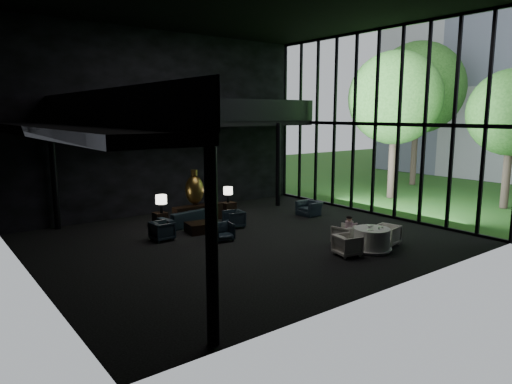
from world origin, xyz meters
TOP-DOWN VIEW (x-y plane):
  - floor at (0.00, 0.00)m, footprint 14.00×12.00m
  - ceiling at (0.00, 0.00)m, footprint 14.00×12.00m
  - wall_back at (0.00, 6.00)m, footprint 14.00×0.04m
  - wall_front at (0.00, -6.00)m, footprint 14.00×0.04m
  - wall_left at (-7.00, 0.00)m, footprint 0.04×12.00m
  - curtain_wall at (6.95, 0.00)m, footprint 0.20×12.00m
  - mezzanine_left at (-6.00, 0.00)m, footprint 2.00×12.00m
  - mezzanine_back at (1.00, 5.00)m, footprint 12.00×2.00m
  - railing_left at (-5.00, 0.00)m, footprint 0.06×12.00m
  - railing_back at (1.00, 4.00)m, footprint 12.00×0.06m
  - column_sw at (-5.00, -5.70)m, footprint 0.24×0.24m
  - column_nw at (-5.00, 5.70)m, footprint 0.24×0.24m
  - column_ne at (4.80, 4.00)m, footprint 0.24×0.24m
  - tree_near at (11.00, 2.00)m, footprint 4.80×4.80m
  - tree_mid at (13.00, -3.00)m, footprint 4.00×4.00m
  - tree_far at (16.00, 4.00)m, footprint 5.60×5.60m
  - console at (0.00, 3.46)m, footprint 2.17×0.49m
  - bronze_urn at (0.00, 3.72)m, footprint 0.78×0.78m
  - side_table_left at (-1.60, 3.72)m, footprint 0.49×0.49m
  - table_lamp_left at (-1.60, 3.57)m, footprint 0.44×0.44m
  - side_table_right at (1.60, 3.59)m, footprint 0.55×0.55m
  - table_lamp_right at (1.60, 3.60)m, footprint 0.40×0.40m
  - sofa at (-0.80, 3.08)m, footprint 2.39×1.00m
  - lounge_armchair_west at (-2.48, 1.71)m, footprint 0.68×0.72m
  - lounge_armchair_east at (0.57, 1.67)m, footprint 0.77×0.80m
  - lounge_armchair_south at (-0.80, 0.37)m, footprint 0.69×0.66m
  - window_armchair at (4.48, 1.48)m, footprint 0.59×0.87m
  - coffee_table at (-0.93, 1.83)m, footprint 0.99×0.99m
  - dining_table at (2.41, -3.61)m, footprint 1.32×1.32m
  - dining_chair_north at (2.33, -2.52)m, footprint 0.76×0.72m
  - dining_chair_east at (3.36, -3.49)m, footprint 0.81×0.85m
  - dining_chair_west at (1.38, -3.48)m, footprint 0.78×0.81m
  - child at (2.35, -2.69)m, footprint 0.27×0.27m
  - plate_a at (2.20, -3.69)m, footprint 0.28×0.28m
  - plate_b at (2.65, -3.34)m, footprint 0.28×0.28m
  - saucer at (2.74, -3.69)m, footprint 0.18×0.18m
  - coffee_cup at (2.70, -3.79)m, footprint 0.09×0.09m
  - cereal_bowl at (2.43, -3.49)m, footprint 0.14×0.14m
  - cream_pot at (2.49, -3.82)m, footprint 0.09×0.09m

SIDE VIEW (x-z plane):
  - floor at x=0.00m, z-range -0.01..0.01m
  - coffee_table at x=-0.93m, z-range 0.00..0.38m
  - side_table_left at x=-1.60m, z-range 0.00..0.54m
  - side_table_right at x=1.60m, z-range 0.00..0.60m
  - lounge_armchair_south at x=-0.80m, z-range 0.00..0.63m
  - dining_table at x=2.41m, z-range -0.05..0.70m
  - dining_chair_north at x=2.33m, z-range 0.00..0.68m
  - console at x=0.00m, z-range 0.00..0.69m
  - lounge_armchair_east at x=0.57m, z-range 0.00..0.71m
  - dining_chair_west at x=1.38m, z-range 0.00..0.71m
  - lounge_armchair_west at x=-2.48m, z-range 0.00..0.72m
  - window_armchair at x=4.48m, z-range 0.00..0.74m
  - dining_chair_east at x=3.36m, z-range 0.00..0.75m
  - sofa at x=-0.80m, z-range 0.00..0.91m
  - child at x=2.35m, z-range 0.45..1.02m
  - saucer at x=2.74m, z-range 0.75..0.76m
  - plate_a at x=2.20m, z-range 0.75..0.76m
  - plate_b at x=2.65m, z-range 0.75..0.77m
  - cereal_bowl at x=2.43m, z-range 0.75..0.82m
  - cream_pot at x=2.49m, z-range 0.75..0.83m
  - coffee_cup at x=2.70m, z-range 0.76..0.82m
  - table_lamp_left at x=-1.60m, z-range 0.70..1.43m
  - table_lamp_right at x=1.60m, z-range 0.75..1.42m
  - bronze_urn at x=0.00m, z-range 0.58..2.04m
  - column_sw at x=-5.00m, z-range 0.00..4.00m
  - column_nw at x=-5.00m, z-range 0.00..4.00m
  - column_ne at x=4.80m, z-range 0.00..4.00m
  - wall_back at x=0.00m, z-range 0.00..8.00m
  - wall_front at x=0.00m, z-range 0.00..8.00m
  - wall_left at x=-7.00m, z-range 0.00..8.00m
  - curtain_wall at x=6.95m, z-range 0.00..8.00m
  - mezzanine_left at x=-6.00m, z-range 3.88..4.12m
  - mezzanine_back at x=1.00m, z-range 3.88..4.12m
  - tree_mid at x=13.00m, z-range 1.23..7.73m
  - railing_left at x=-5.00m, z-range 4.10..5.10m
  - railing_back at x=1.00m, z-range 4.10..5.10m
  - tree_near at x=11.00m, z-range 1.41..9.06m
  - tree_far at x=16.00m, z-range 1.59..10.39m
  - ceiling at x=0.00m, z-range 7.99..8.01m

